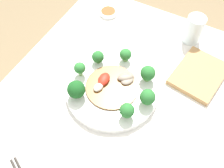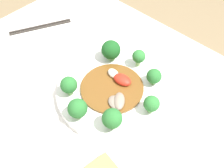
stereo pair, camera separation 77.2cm
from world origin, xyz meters
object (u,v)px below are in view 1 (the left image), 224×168
at_px(broccoli_southeast, 148,73).
at_px(broccoli_southwest, 127,111).
at_px(broccoli_south, 148,97).
at_px(drinking_glass, 194,29).
at_px(sauce_dish, 108,12).
at_px(broccoli_north, 80,68).
at_px(broccoli_northeast, 98,57).
at_px(broccoli_northwest, 76,90).
at_px(cutting_board, 199,74).
at_px(plate, 112,89).
at_px(stirfry_center, 112,84).
at_px(broccoli_east, 126,55).

bearing_deg(broccoli_southeast, broccoli_southwest, -179.18).
height_order(broccoli_south, broccoli_southeast, broccoli_southeast).
height_order(broccoli_southeast, drinking_glass, drinking_glass).
bearing_deg(sauce_dish, broccoli_north, -166.56).
bearing_deg(broccoli_northeast, broccoli_northwest, -175.85).
bearing_deg(broccoli_southwest, cutting_board, -28.10).
xyz_separation_m(plate, broccoli_northwest, (-0.08, 0.08, 0.05)).
distance_m(broccoli_southeast, cutting_board, 0.20).
bearing_deg(sauce_dish, broccoli_south, -135.87).
relative_size(broccoli_northwest, cutting_board, 0.31).
distance_m(broccoli_south, sauce_dish, 0.48).
bearing_deg(broccoli_south, drinking_glass, -4.77).
bearing_deg(broccoli_north, broccoli_south, -88.83).
distance_m(broccoli_south, drinking_glass, 0.37).
distance_m(plate, broccoli_northeast, 0.13).
distance_m(broccoli_south, cutting_board, 0.24).
xyz_separation_m(broccoli_northwest, sauce_dish, (0.43, 0.12, -0.05)).
relative_size(plate, broccoli_south, 5.13).
bearing_deg(broccoli_north, plate, -87.66).
xyz_separation_m(broccoli_southwest, stirfry_center, (0.08, 0.10, -0.03)).
bearing_deg(broccoli_southwest, broccoli_south, -25.35).
xyz_separation_m(plate, broccoli_southeast, (0.09, -0.09, 0.05)).
relative_size(broccoli_northwest, broccoli_east, 1.24).
distance_m(broccoli_southwest, broccoli_north, 0.23).
bearing_deg(stirfry_center, plate, -157.99).
relative_size(broccoli_southwest, stirfry_center, 0.33).
relative_size(broccoli_northwest, broccoli_north, 1.18).
bearing_deg(broccoli_southeast, sauce_dish, 48.87).
xyz_separation_m(drinking_glass, cutting_board, (-0.16, -0.08, -0.05)).
distance_m(broccoli_northwest, broccoli_east, 0.22).
relative_size(plate, drinking_glass, 2.81).
xyz_separation_m(broccoli_east, drinking_glass, (0.24, -0.17, -0.00)).
bearing_deg(broccoli_south, broccoli_southwest, 154.65).
distance_m(broccoli_east, drinking_glass, 0.29).
xyz_separation_m(broccoli_south, broccoli_east, (0.13, 0.14, -0.00)).
bearing_deg(broccoli_north, broccoli_east, -39.30).
bearing_deg(plate, stirfry_center, 22.01).
bearing_deg(plate, drinking_glass, -23.47).
distance_m(drinking_glass, sauce_dish, 0.37).
bearing_deg(drinking_glass, broccoli_north, 142.81).
bearing_deg(stirfry_center, broccoli_northwest, 137.98).
distance_m(broccoli_east, stirfry_center, 0.12).
distance_m(sauce_dish, cutting_board, 0.47).
xyz_separation_m(broccoli_northwest, drinking_glass, (0.45, -0.24, -0.01)).
bearing_deg(stirfry_center, sauce_dish, 31.03).
distance_m(plate, drinking_glass, 0.40).
distance_m(broccoli_northwest, cutting_board, 0.44).
height_order(broccoli_southwest, broccoli_south, broccoli_south).
distance_m(broccoli_northeast, stirfry_center, 0.12).
xyz_separation_m(broccoli_east, broccoli_north, (-0.13, 0.11, 0.00)).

